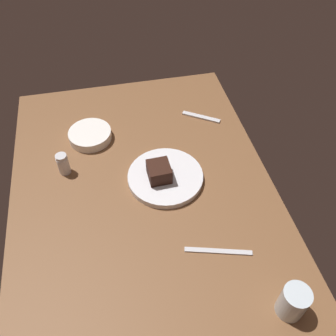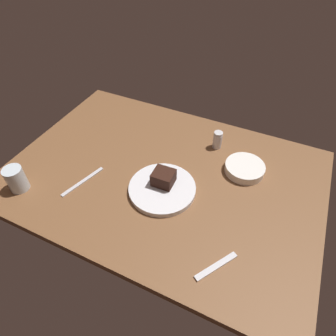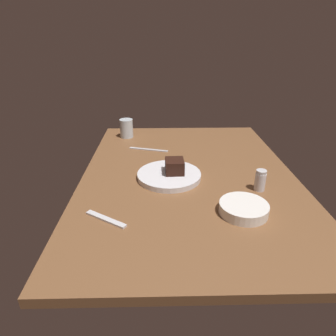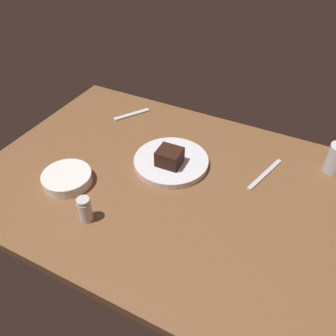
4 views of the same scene
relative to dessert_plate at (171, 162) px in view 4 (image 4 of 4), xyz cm
name	(u,v)px [view 4 (image 4 of 4)]	position (x,y,z in cm)	size (l,w,h in cm)	color
dining_table	(170,185)	(-3.64, 7.85, -2.55)	(120.00, 84.00, 3.00)	brown
dessert_plate	(171,162)	(0.00, 0.00, 0.00)	(24.73, 24.73, 2.10)	silver
chocolate_cake_slice	(169,157)	(-0.47, 2.12, 3.71)	(7.05, 7.64, 5.31)	black
salt_shaker	(85,209)	(10.25, 32.20, 2.80)	(3.85, 3.85, 7.81)	silver
side_bowl	(67,178)	(24.79, 22.74, 0.64)	(15.38, 15.38, 3.38)	white
dessert_spoon	(132,115)	(27.65, -19.98, -0.70)	(15.00, 1.80, 0.70)	silver
butter_knife	(265,174)	(-29.28, -9.06, -0.80)	(19.00, 1.40, 0.50)	silver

